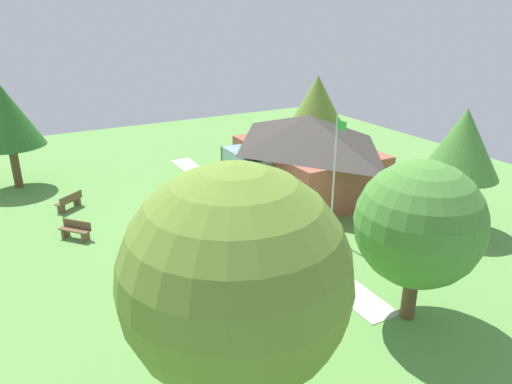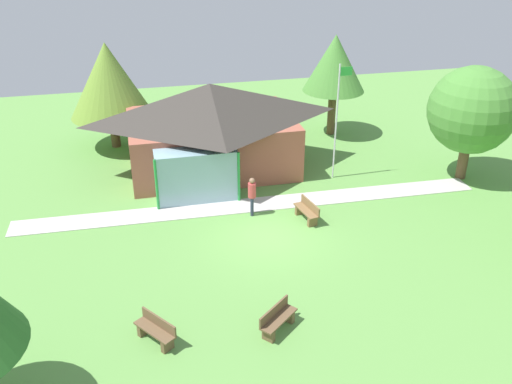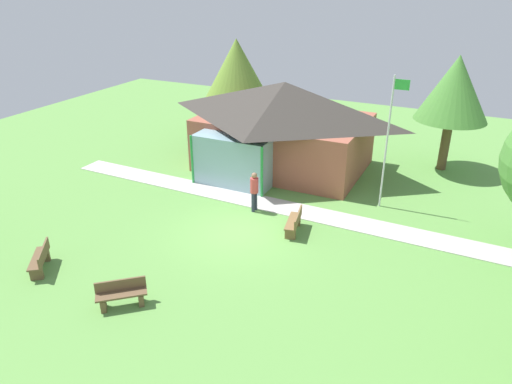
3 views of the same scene
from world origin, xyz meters
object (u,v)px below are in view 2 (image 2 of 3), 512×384
object	(u,v)px
tree_east_hedge	(472,110)
tree_behind_pavilion_right	(335,64)
visitor_on_path	(252,193)
pavilion	(210,126)
flagpole	(337,117)
bench_rear_near_path	(307,211)
bench_front_center	(277,320)
tree_behind_pavilion_left	(109,80)
bench_front_left	(156,331)

from	to	relation	value
tree_east_hedge	tree_behind_pavilion_right	size ratio (longest dim) A/B	0.96
visitor_on_path	tree_behind_pavilion_right	bearing A→B (deg)	-26.08
pavilion	tree_behind_pavilion_right	size ratio (longest dim) A/B	1.58
flagpole	visitor_on_path	xyz separation A→B (m)	(-4.70, -2.75, -2.07)
pavilion	tree_behind_pavilion_right	bearing A→B (deg)	23.82
bench_rear_near_path	visitor_on_path	xyz separation A→B (m)	(-2.18, 0.95, 0.62)
flagpole	bench_front_center	distance (m)	11.88
tree_behind_pavilion_left	bench_front_center	bearing A→B (deg)	-73.87
visitor_on_path	tree_behind_pavilion_left	world-z (taller)	tree_behind_pavilion_left
pavilion	bench_front_left	world-z (taller)	pavilion
tree_east_hedge	tree_behind_pavilion_left	world-z (taller)	tree_behind_pavilion_left
bench_front_center	bench_front_left	bearing A→B (deg)	-45.98
bench_front_left	tree_east_hedge	world-z (taller)	tree_east_hedge
bench_front_left	tree_behind_pavilion_left	xyz separation A→B (m)	(-1.08, 16.32, 3.33)
visitor_on_path	tree_behind_pavilion_right	distance (m)	11.12
tree_east_hedge	tree_behind_pavilion_left	xyz separation A→B (m)	(-16.42, 7.89, 0.29)
bench_front_left	tree_behind_pavilion_right	bearing A→B (deg)	-72.29
visitor_on_path	bench_front_left	bearing A→B (deg)	159.03
flagpole	visitor_on_path	distance (m)	5.83
bench_front_center	tree_behind_pavilion_left	bearing A→B (deg)	-114.77
flagpole	tree_behind_pavilion_left	world-z (taller)	tree_behind_pavilion_left
bench_rear_near_path	flagpole	bearing A→B (deg)	-45.65
bench_front_center	bench_front_left	size ratio (longest dim) A/B	0.97
visitor_on_path	tree_east_hedge	world-z (taller)	tree_east_hedge
pavilion	visitor_on_path	distance (m)	5.34
bench_rear_near_path	tree_behind_pavilion_right	world-z (taller)	tree_behind_pavilion_right
bench_front_center	flagpole	bearing A→B (deg)	-159.48
bench_rear_near_path	pavilion	bearing A→B (deg)	15.92
bench_front_center	tree_behind_pavilion_right	xyz separation A→B (m)	(7.40, 15.84, 3.71)
pavilion	bench_rear_near_path	size ratio (longest dim) A/B	5.79
bench_front_left	visitor_on_path	bearing A→B (deg)	-69.43
flagpole	bench_front_left	bearing A→B (deg)	-133.31
tree_behind_pavilion_left	flagpole	bearing A→B (deg)	-32.07
pavilion	bench_front_center	xyz separation A→B (m)	(0.12, -12.52, -1.88)
bench_front_center	tree_east_hedge	distance (m)	14.86
bench_rear_near_path	visitor_on_path	world-z (taller)	visitor_on_path
tree_east_hedge	bench_front_left	bearing A→B (deg)	-151.21
flagpole	tree_east_hedge	world-z (taller)	flagpole
bench_rear_near_path	tree_behind_pavilion_right	size ratio (longest dim) A/B	0.27
flagpole	bench_front_center	size ratio (longest dim) A/B	3.95
bench_front_left	visitor_on_path	distance (m)	8.45
bench_front_left	tree_behind_pavilion_left	bearing A→B (deg)	-32.81
bench_rear_near_path	tree_east_hedge	world-z (taller)	tree_east_hedge
pavilion	tree_east_hedge	distance (m)	12.37
bench_rear_near_path	bench_front_left	bearing A→B (deg)	120.83
bench_front_center	pavilion	bearing A→B (deg)	-130.36
pavilion	bench_front_center	size ratio (longest dim) A/B	6.34
flagpole	tree_behind_pavilion_right	distance (m)	6.06
visitor_on_path	pavilion	bearing A→B (deg)	22.42
bench_front_left	bench_rear_near_path	xyz separation A→B (m)	(6.75, 6.13, 0.00)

